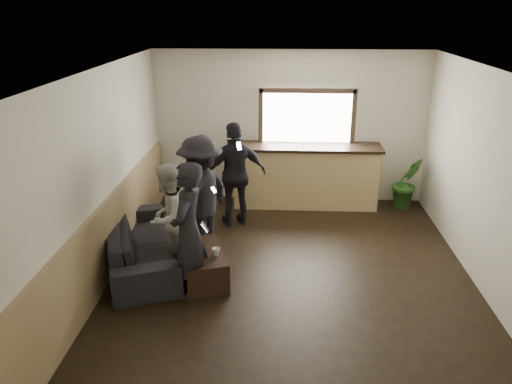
# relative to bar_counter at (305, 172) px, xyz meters

# --- Properties ---
(ground) EXTENTS (5.00, 6.00, 0.01)m
(ground) POSITION_rel_bar_counter_xyz_m (-0.30, -2.70, -0.64)
(ground) COLOR black
(room_shell) EXTENTS (5.01, 6.01, 2.80)m
(room_shell) POSITION_rel_bar_counter_xyz_m (-1.04, -2.70, 0.83)
(room_shell) COLOR silver
(room_shell) RESTS_ON ground
(bar_counter) EXTENTS (2.70, 0.68, 2.13)m
(bar_counter) POSITION_rel_bar_counter_xyz_m (0.00, 0.00, 0.00)
(bar_counter) COLOR tan
(bar_counter) RESTS_ON ground
(sofa) EXTENTS (1.59, 2.43, 0.66)m
(sofa) POSITION_rel_bar_counter_xyz_m (-2.45, -2.41, -0.31)
(sofa) COLOR black
(sofa) RESTS_ON ground
(coffee_table) EXTENTS (0.83, 1.11, 0.44)m
(coffee_table) POSITION_rel_bar_counter_xyz_m (-1.49, -2.83, -0.42)
(coffee_table) COLOR black
(coffee_table) RESTS_ON ground
(cup_a) EXTENTS (0.13, 0.13, 0.10)m
(cup_a) POSITION_rel_bar_counter_xyz_m (-1.63, -2.65, -0.15)
(cup_a) COLOR silver
(cup_a) RESTS_ON coffee_table
(cup_b) EXTENTS (0.13, 0.13, 0.10)m
(cup_b) POSITION_rel_bar_counter_xyz_m (-1.29, -2.93, -0.15)
(cup_b) COLOR silver
(cup_b) RESTS_ON coffee_table
(potted_plant) EXTENTS (0.63, 0.55, 0.97)m
(potted_plant) POSITION_rel_bar_counter_xyz_m (1.85, -0.05, -0.16)
(potted_plant) COLOR #2D6623
(potted_plant) RESTS_ON ground
(person_a) EXTENTS (0.53, 0.71, 1.79)m
(person_a) POSITION_rel_bar_counter_xyz_m (-1.59, -3.16, 0.25)
(person_a) COLOR black
(person_a) RESTS_ON ground
(person_b) EXTENTS (0.80, 0.91, 1.55)m
(person_b) POSITION_rel_bar_counter_xyz_m (-2.00, -2.49, 0.14)
(person_b) COLOR #B9B5A7
(person_b) RESTS_ON ground
(person_c) EXTENTS (1.13, 1.34, 1.80)m
(person_c) POSITION_rel_bar_counter_xyz_m (-1.62, -1.93, 0.26)
(person_c) COLOR black
(person_c) RESTS_ON ground
(person_d) EXTENTS (1.12, 0.77, 1.77)m
(person_d) POSITION_rel_bar_counter_xyz_m (-1.20, -0.94, 0.24)
(person_d) COLOR black
(person_d) RESTS_ON ground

